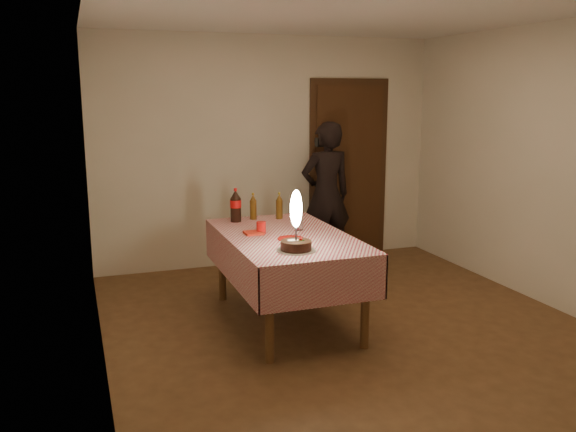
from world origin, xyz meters
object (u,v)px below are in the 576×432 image
at_px(red_plate, 291,239).
at_px(amber_bottle_right, 279,206).
at_px(amber_bottle_left, 253,207).
at_px(dining_table, 286,247).
at_px(red_cup, 261,227).
at_px(birthday_cake, 296,233).
at_px(clear_cup, 299,225).
at_px(photographer, 326,195).
at_px(cola_bottle, 236,206).

xyz_separation_m(red_plate, amber_bottle_right, (0.18, 0.81, 0.11)).
distance_m(amber_bottle_left, amber_bottle_right, 0.25).
xyz_separation_m(dining_table, amber_bottle_left, (-0.08, 0.71, 0.22)).
relative_size(dining_table, red_cup, 17.20).
xyz_separation_m(birthday_cake, red_cup, (-0.08, 0.65, -0.09)).
bearing_deg(clear_cup, amber_bottle_right, 90.76).
distance_m(birthday_cake, red_cup, 0.66).
bearing_deg(clear_cup, photographer, 58.43).
distance_m(cola_bottle, photographer, 1.52).
bearing_deg(clear_cup, birthday_cake, -112.57).
xyz_separation_m(clear_cup, amber_bottle_right, (-0.01, 0.52, 0.07)).
height_order(dining_table, amber_bottle_right, amber_bottle_right).
distance_m(birthday_cake, amber_bottle_right, 1.21).
height_order(dining_table, red_cup, red_cup).
height_order(red_cup, cola_bottle, cola_bottle).
height_order(red_plate, cola_bottle, cola_bottle).
bearing_deg(dining_table, birthday_cake, -101.07).
bearing_deg(amber_bottle_right, dining_table, -103.95).
bearing_deg(amber_bottle_left, cola_bottle, -165.61).
distance_m(red_plate, red_cup, 0.34).
bearing_deg(cola_bottle, red_cup, -81.00).
height_order(dining_table, clear_cup, clear_cup).
bearing_deg(clear_cup, dining_table, -141.61).
distance_m(cola_bottle, amber_bottle_left, 0.19).
height_order(dining_table, photographer, photographer).
relative_size(red_cup, amber_bottle_right, 0.39).
bearing_deg(birthday_cake, photographer, 61.20).
xyz_separation_m(red_cup, amber_bottle_left, (0.10, 0.58, 0.07)).
relative_size(red_cup, photographer, 0.06).
xyz_separation_m(clear_cup, amber_bottle_left, (-0.25, 0.58, 0.07)).
height_order(amber_bottle_left, amber_bottle_right, same).
relative_size(red_plate, amber_bottle_left, 0.86).
distance_m(red_cup, amber_bottle_left, 0.59).
distance_m(cola_bottle, amber_bottle_right, 0.43).
xyz_separation_m(red_cup, clear_cup, (0.35, 0.00, -0.01)).
relative_size(birthday_cake, amber_bottle_left, 1.85).
bearing_deg(clear_cup, red_plate, -122.43).
distance_m(birthday_cake, red_plate, 0.40).
distance_m(birthday_cake, cola_bottle, 1.20).
bearing_deg(cola_bottle, amber_bottle_left, 14.39).
relative_size(clear_cup, photographer, 0.05).
height_order(dining_table, red_plate, red_plate).
relative_size(dining_table, cola_bottle, 5.42).
distance_m(red_cup, cola_bottle, 0.55).
xyz_separation_m(clear_cup, cola_bottle, (-0.43, 0.53, 0.11)).
height_order(dining_table, cola_bottle, cola_bottle).
bearing_deg(cola_bottle, clear_cup, -50.69).
bearing_deg(dining_table, red_cup, 143.16).
xyz_separation_m(dining_table, red_cup, (-0.18, 0.13, 0.15)).
distance_m(amber_bottle_right, photographer, 1.19).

